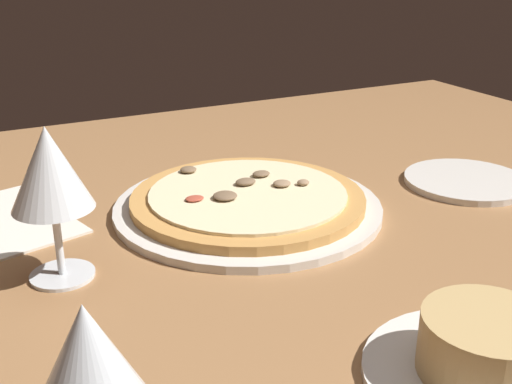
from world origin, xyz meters
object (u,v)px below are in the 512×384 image
ramekin_on_saucer (485,356)px  paper_menu (12,219)px  wine_glass_far (91,381)px  side_plate (466,181)px  pizza_main (248,202)px  wine_glass_near (50,174)px

ramekin_on_saucer → paper_menu: ramekin_on_saucer is taller
ramekin_on_saucer → wine_glass_far: size_ratio=1.19×
side_plate → paper_menu: bearing=-15.0°
paper_menu → pizza_main: bearing=143.6°
wine_glass_far → side_plate: bearing=-150.4°
wine_glass_far → paper_menu: bearing=-91.2°
ramekin_on_saucer → wine_glass_far: bearing=1.7°
pizza_main → side_plate: size_ratio=1.97×
wine_glass_near → side_plate: wine_glass_near is taller
pizza_main → wine_glass_near: size_ratio=2.12×
pizza_main → wine_glass_near: (24.48, 6.79, 10.07)cm
pizza_main → ramekin_on_saucer: 38.60cm
pizza_main → ramekin_on_saucer: bearing=92.3°
pizza_main → paper_menu: 29.21cm
wine_glass_near → paper_menu: bearing=-80.9°
pizza_main → wine_glass_far: (28.32, 39.42, 9.85)cm
wine_glass_near → ramekin_on_saucer: bearing=129.3°
pizza_main → ramekin_on_saucer: size_ratio=1.81×
ramekin_on_saucer → wine_glass_near: wine_glass_near is taller
side_plate → pizza_main: bearing=-9.5°
wine_glass_near → pizza_main: bearing=-164.5°
wine_glass_near → side_plate: 57.22cm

